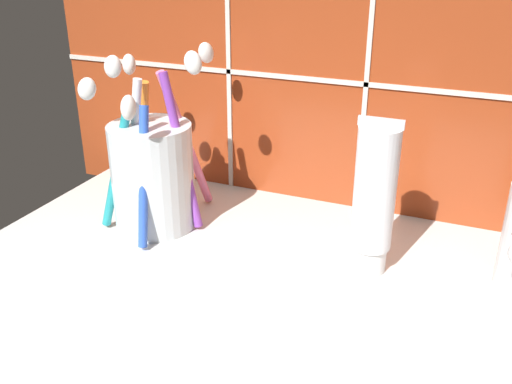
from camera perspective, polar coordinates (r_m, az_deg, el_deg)
name	(u,v)px	position (r cm, az deg, el deg)	size (l,w,h in cm)	color
sink_counter	(285,302)	(50.21, 2.93, -10.88)	(62.28, 38.64, 2.00)	silver
tile_wall_backsplash	(357,32)	(60.52, 10.06, 15.52)	(72.28, 1.72, 42.07)	#933819
toothbrush_cup	(153,171)	(58.89, -10.31, 2.04)	(11.86, 15.44, 18.50)	silver
toothpaste_tube	(374,198)	(50.38, 11.73, -0.63)	(3.83, 3.65, 14.34)	white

